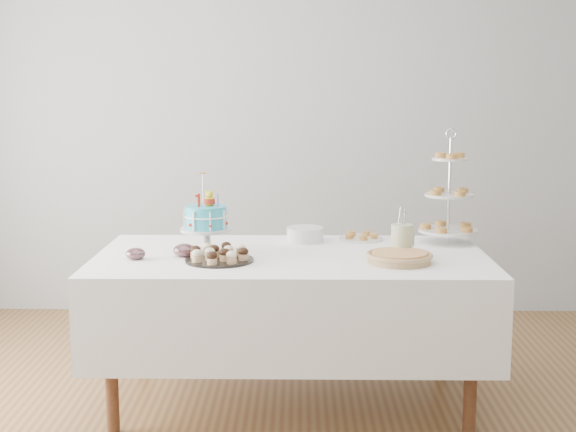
{
  "coord_description": "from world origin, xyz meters",
  "views": [
    {
      "loc": [
        0.04,
        -3.55,
        1.6
      ],
      "look_at": [
        -0.02,
        0.3,
        0.96
      ],
      "focal_mm": 50.0,
      "sensor_mm": 36.0,
      "label": 1
    }
  ],
  "objects_px": {
    "pie": "(399,257)",
    "cupcake_tray": "(219,254)",
    "utensil_pitcher": "(402,239)",
    "birthday_cake": "(206,231)",
    "pastry_plate": "(361,237)",
    "table": "(291,299)",
    "jam_bowl_b": "(136,254)",
    "plate_stack": "(305,234)",
    "jam_bowl_a": "(184,250)",
    "tiered_stand": "(449,196)"
  },
  "relations": [
    {
      "from": "jam_bowl_a",
      "to": "birthday_cake",
      "type": "bearing_deg",
      "value": 49.72
    },
    {
      "from": "pastry_plate",
      "to": "utensil_pitcher",
      "type": "relative_size",
      "value": 0.99
    },
    {
      "from": "tiered_stand",
      "to": "plate_stack",
      "type": "bearing_deg",
      "value": 177.78
    },
    {
      "from": "table",
      "to": "jam_bowl_b",
      "type": "distance_m",
      "value": 0.8
    },
    {
      "from": "utensil_pitcher",
      "to": "plate_stack",
      "type": "bearing_deg",
      "value": 148.4
    },
    {
      "from": "plate_stack",
      "to": "jam_bowl_b",
      "type": "height_order",
      "value": "plate_stack"
    },
    {
      "from": "jam_bowl_b",
      "to": "birthday_cake",
      "type": "bearing_deg",
      "value": 29.29
    },
    {
      "from": "jam_bowl_a",
      "to": "pie",
      "type": "bearing_deg",
      "value": -6.68
    },
    {
      "from": "tiered_stand",
      "to": "utensil_pitcher",
      "type": "relative_size",
      "value": 2.53
    },
    {
      "from": "utensil_pitcher",
      "to": "birthday_cake",
      "type": "bearing_deg",
      "value": -178.93
    },
    {
      "from": "pie",
      "to": "tiered_stand",
      "type": "distance_m",
      "value": 0.62
    },
    {
      "from": "cupcake_tray",
      "to": "plate_stack",
      "type": "relative_size",
      "value": 1.67
    },
    {
      "from": "cupcake_tray",
      "to": "pastry_plate",
      "type": "height_order",
      "value": "cupcake_tray"
    },
    {
      "from": "jam_bowl_a",
      "to": "utensil_pitcher",
      "type": "bearing_deg",
      "value": 1.64
    },
    {
      "from": "pie",
      "to": "jam_bowl_a",
      "type": "height_order",
      "value": "jam_bowl_a"
    },
    {
      "from": "cupcake_tray",
      "to": "pastry_plate",
      "type": "xyz_separation_m",
      "value": [
        0.71,
        0.54,
        -0.02
      ]
    },
    {
      "from": "table",
      "to": "utensil_pitcher",
      "type": "xyz_separation_m",
      "value": [
        0.54,
        -0.02,
        0.31
      ]
    },
    {
      "from": "table",
      "to": "jam_bowl_b",
      "type": "height_order",
      "value": "jam_bowl_b"
    },
    {
      "from": "jam_bowl_a",
      "to": "utensil_pitcher",
      "type": "height_order",
      "value": "utensil_pitcher"
    },
    {
      "from": "jam_bowl_b",
      "to": "jam_bowl_a",
      "type": "bearing_deg",
      "value": 16.54
    },
    {
      "from": "tiered_stand",
      "to": "utensil_pitcher",
      "type": "height_order",
      "value": "tiered_stand"
    },
    {
      "from": "pie",
      "to": "pastry_plate",
      "type": "xyz_separation_m",
      "value": [
        -0.14,
        0.56,
        -0.01
      ]
    },
    {
      "from": "plate_stack",
      "to": "pastry_plate",
      "type": "height_order",
      "value": "plate_stack"
    },
    {
      "from": "tiered_stand",
      "to": "pastry_plate",
      "type": "relative_size",
      "value": 2.55
    },
    {
      "from": "birthday_cake",
      "to": "pastry_plate",
      "type": "bearing_deg",
      "value": 4.95
    },
    {
      "from": "pie",
      "to": "jam_bowl_a",
      "type": "xyz_separation_m",
      "value": [
        -1.03,
        0.12,
        0.0
      ]
    },
    {
      "from": "table",
      "to": "jam_bowl_b",
      "type": "relative_size",
      "value": 20.22
    },
    {
      "from": "pastry_plate",
      "to": "jam_bowl_a",
      "type": "distance_m",
      "value": 0.99
    },
    {
      "from": "cupcake_tray",
      "to": "utensil_pitcher",
      "type": "bearing_deg",
      "value": 8.53
    },
    {
      "from": "birthday_cake",
      "to": "jam_bowl_a",
      "type": "height_order",
      "value": "birthday_cake"
    },
    {
      "from": "tiered_stand",
      "to": "jam_bowl_b",
      "type": "distance_m",
      "value": 1.64
    },
    {
      "from": "plate_stack",
      "to": "jam_bowl_a",
      "type": "bearing_deg",
      "value": -146.48
    },
    {
      "from": "jam_bowl_a",
      "to": "utensil_pitcher",
      "type": "relative_size",
      "value": 0.46
    },
    {
      "from": "table",
      "to": "cupcake_tray",
      "type": "relative_size",
      "value": 5.89
    },
    {
      "from": "table",
      "to": "cupcake_tray",
      "type": "height_order",
      "value": "cupcake_tray"
    },
    {
      "from": "table",
      "to": "cupcake_tray",
      "type": "bearing_deg",
      "value": -155.37
    },
    {
      "from": "pie",
      "to": "plate_stack",
      "type": "distance_m",
      "value": 0.67
    },
    {
      "from": "table",
      "to": "birthday_cake",
      "type": "xyz_separation_m",
      "value": [
        -0.42,
        0.06,
        0.33
      ]
    },
    {
      "from": "birthday_cake",
      "to": "plate_stack",
      "type": "distance_m",
      "value": 0.57
    },
    {
      "from": "birthday_cake",
      "to": "jam_bowl_a",
      "type": "relative_size",
      "value": 3.65
    },
    {
      "from": "utensil_pitcher",
      "to": "table",
      "type": "bearing_deg",
      "value": -176.58
    },
    {
      "from": "jam_bowl_b",
      "to": "utensil_pitcher",
      "type": "height_order",
      "value": "utensil_pitcher"
    },
    {
      "from": "jam_bowl_b",
      "to": "pastry_plate",
      "type": "bearing_deg",
      "value": 24.56
    },
    {
      "from": "tiered_stand",
      "to": "jam_bowl_a",
      "type": "bearing_deg",
      "value": -164.94
    },
    {
      "from": "birthday_cake",
      "to": "pastry_plate",
      "type": "relative_size",
      "value": 1.67
    },
    {
      "from": "table",
      "to": "tiered_stand",
      "type": "xyz_separation_m",
      "value": [
        0.82,
        0.31,
        0.48
      ]
    },
    {
      "from": "pie",
      "to": "cupcake_tray",
      "type": "bearing_deg",
      "value": 178.71
    },
    {
      "from": "pie",
      "to": "plate_stack",
      "type": "relative_size",
      "value": 1.61
    },
    {
      "from": "jam_bowl_a",
      "to": "jam_bowl_b",
      "type": "distance_m",
      "value": 0.23
    },
    {
      "from": "birthday_cake",
      "to": "utensil_pitcher",
      "type": "distance_m",
      "value": 0.97
    }
  ]
}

